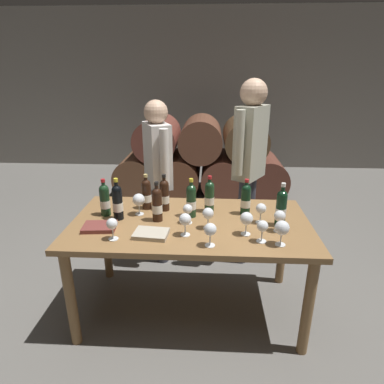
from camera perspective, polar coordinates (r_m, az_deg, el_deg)
ground_plane at (r=2.76m, az=-0.24°, el=-19.53°), size 14.00×14.00×0.00m
cellar_back_wall at (r=6.31m, az=2.07°, el=17.21°), size 10.00×0.24×2.80m
barrel_stack at (r=4.87m, az=1.55°, el=5.83°), size 2.49×0.90×1.15m
dining_table at (r=2.38m, az=-0.26°, el=-7.15°), size 1.70×0.90×0.76m
wine_bottle_0 at (r=2.49m, az=-4.85°, el=-0.49°), size 0.07×0.07×0.29m
wine_bottle_1 at (r=2.44m, az=9.38°, el=-1.21°), size 0.07×0.07×0.27m
wine_bottle_2 at (r=2.32m, az=-6.12°, el=-2.11°), size 0.07×0.07×0.29m
wine_bottle_3 at (r=2.37m, az=-0.25°, el=-1.46°), size 0.07×0.07×0.29m
wine_bottle_4 at (r=2.46m, az=3.07°, el=-0.75°), size 0.07×0.07×0.28m
wine_bottle_5 at (r=2.53m, az=-7.97°, el=-0.31°), size 0.07×0.07×0.28m
wine_bottle_6 at (r=2.31m, az=15.33°, el=-2.66°), size 0.07×0.07×0.31m
wine_bottle_7 at (r=2.39m, az=-12.90°, el=-1.70°), size 0.07×0.07×0.31m
wine_bottle_8 at (r=2.48m, az=-15.01°, el=-1.30°), size 0.07×0.07×0.28m
wine_glass_0 at (r=2.14m, az=9.52°, el=-4.68°), size 0.08×0.08×0.16m
wine_glass_1 at (r=2.11m, az=-1.21°, el=-4.93°), size 0.08×0.08×0.15m
wine_glass_2 at (r=2.20m, az=2.83°, el=-3.87°), size 0.08×0.08×0.15m
wine_glass_3 at (r=2.33m, az=11.99°, el=-2.96°), size 0.07×0.07×0.15m
wine_glass_4 at (r=2.44m, az=-9.31°, el=-1.41°), size 0.09×0.09×0.16m
wine_glass_5 at (r=2.08m, az=12.23°, el=-5.99°), size 0.07×0.07×0.15m
wine_glass_6 at (r=2.27m, az=-0.77°, el=-3.15°), size 0.07×0.07×0.14m
wine_glass_7 at (r=2.12m, az=-13.82°, el=-5.57°), size 0.07×0.07×0.15m
wine_glass_8 at (r=2.06m, az=15.47°, el=-6.14°), size 0.09×0.09×0.16m
wine_glass_9 at (r=1.99m, az=3.21°, el=-6.67°), size 0.08×0.08×0.15m
wine_glass_10 at (r=2.23m, az=15.09°, el=-4.21°), size 0.08×0.08×0.15m
tasting_notebook at (r=2.16m, az=-7.18°, el=-7.27°), size 0.23×0.18×0.03m
leather_ledger at (r=2.32m, az=-15.87°, el=-5.89°), size 0.23×0.18×0.03m
sommelier_presenting at (r=2.97m, az=10.05°, el=5.99°), size 0.33×0.43×1.72m
taster_seated_left at (r=2.99m, az=-5.96°, el=3.86°), size 0.30×0.46×1.54m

